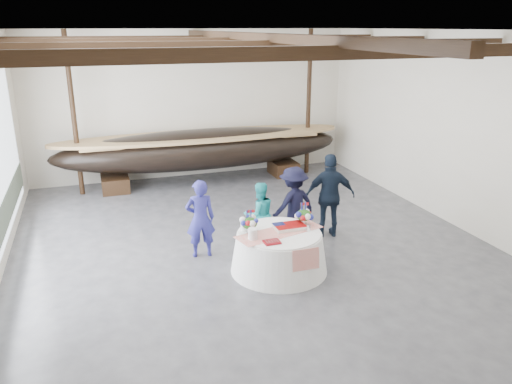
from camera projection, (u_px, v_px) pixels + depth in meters
name	position (u px, v px, depth m)	size (l,w,h in m)	color
floor	(254.00, 248.00, 10.81)	(10.00, 12.00, 0.01)	#3D3D42
wall_back	(193.00, 105.00, 15.49)	(10.00, 0.02, 4.50)	silver
wall_front	(455.00, 285.00, 4.70)	(10.00, 0.02, 4.50)	silver
wall_right	(457.00, 131.00, 11.61)	(0.02, 12.00, 4.50)	silver
ceiling	(254.00, 30.00, 9.38)	(10.00, 12.00, 0.01)	white
pavilion_structure	(241.00, 55.00, 10.31)	(9.80, 11.76, 4.50)	black
longboat_display	(203.00, 149.00, 15.03)	(8.77, 1.75, 1.64)	black
banquet_table	(279.00, 251.00, 9.70)	(1.89, 1.89, 0.81)	white
tabletop_items	(276.00, 223.00, 9.64)	(1.83, 1.02, 0.40)	red
guest_woman_blue	(200.00, 219.00, 10.20)	(0.60, 0.40, 1.65)	navy
guest_woman_teal	(259.00, 214.00, 10.74)	(0.70, 0.54, 1.43)	teal
guest_man_left	(293.00, 204.00, 10.96)	(1.09, 0.63, 1.69)	black
guest_man_right	(330.00, 196.00, 11.16)	(1.12, 0.47, 1.92)	black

